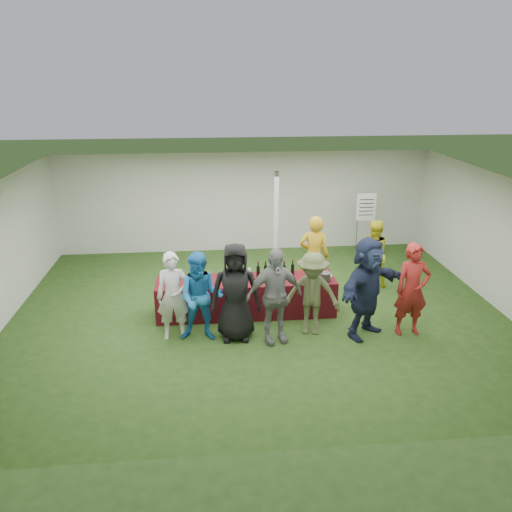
{
  "coord_description": "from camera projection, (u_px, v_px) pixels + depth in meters",
  "views": [
    {
      "loc": [
        -0.94,
        -9.19,
        4.65
      ],
      "look_at": [
        -0.05,
        0.02,
        1.25
      ],
      "focal_mm": 35.0,
      "sensor_mm": 36.0,
      "label": 1
    }
  ],
  "objects": [
    {
      "name": "dump_bucket",
      "position": [
        325.0,
        277.0,
        9.91
      ],
      "size": [
        0.23,
        0.23,
        0.18
      ],
      "primitive_type": "cylinder",
      "color": "slate",
      "rests_on": "serving_table"
    },
    {
      "name": "customer_2",
      "position": [
        235.0,
        292.0,
        9.01
      ],
      "size": [
        0.94,
        0.64,
        1.85
      ],
      "primitive_type": "imported",
      "rotation": [
        0.0,
        0.0,
        -0.06
      ],
      "color": "black",
      "rests_on": "ground"
    },
    {
      "name": "customer_1",
      "position": [
        201.0,
        297.0,
        8.99
      ],
      "size": [
        0.9,
        0.74,
        1.69
      ],
      "primitive_type": "imported",
      "rotation": [
        0.0,
        0.0,
        -0.12
      ],
      "color": "#1E6FB5",
      "rests_on": "ground"
    },
    {
      "name": "wine_glasses",
      "position": [
        228.0,
        280.0,
        9.71
      ],
      "size": [
        2.72,
        0.13,
        0.16
      ],
      "color": "silver",
      "rests_on": "serving_table"
    },
    {
      "name": "customer_4",
      "position": [
        312.0,
        294.0,
        9.23
      ],
      "size": [
        1.16,
        0.83,
        1.61
      ],
      "primitive_type": "imported",
      "rotation": [
        0.0,
        0.0,
        -0.25
      ],
      "color": "#4F5631",
      "rests_on": "ground"
    },
    {
      "name": "customer_6",
      "position": [
        412.0,
        290.0,
        9.2
      ],
      "size": [
        0.65,
        0.43,
        1.78
      ],
      "primitive_type": "imported",
      "rotation": [
        0.0,
        0.0,
        0.01
      ],
      "color": "maroon",
      "rests_on": "ground"
    },
    {
      "name": "customer_0",
      "position": [
        173.0,
        296.0,
        9.07
      ],
      "size": [
        0.62,
        0.42,
        1.67
      ],
      "primitive_type": "imported",
      "rotation": [
        0.0,
        0.0,
        0.04
      ],
      "color": "silver",
      "rests_on": "ground"
    },
    {
      "name": "wine_list_sign",
      "position": [
        366.0,
        212.0,
        12.71
      ],
      "size": [
        0.5,
        0.03,
        1.8
      ],
      "color": "slate",
      "rests_on": "ground"
    },
    {
      "name": "customer_3",
      "position": [
        274.0,
        296.0,
        8.92
      ],
      "size": [
        1.13,
        0.67,
        1.8
      ],
      "primitive_type": "imported",
      "rotation": [
        0.0,
        0.0,
        0.23
      ],
      "color": "slate",
      "rests_on": "ground"
    },
    {
      "name": "bar_towel",
      "position": [
        325.0,
        275.0,
        10.2
      ],
      "size": [
        0.25,
        0.18,
        0.03
      ],
      "primitive_type": "cube",
      "color": "white",
      "rests_on": "serving_table"
    },
    {
      "name": "ground",
      "position": [
        259.0,
        313.0,
        10.27
      ],
      "size": [
        60.0,
        60.0,
        0.0
      ],
      "primitive_type": "plane",
      "color": "#284719",
      "rests_on": "ground"
    },
    {
      "name": "staff_back",
      "position": [
        372.0,
        254.0,
        11.28
      ],
      "size": [
        0.89,
        0.77,
        1.59
      ],
      "primitive_type": "imported",
      "rotation": [
        0.0,
        0.0,
        3.38
      ],
      "color": "yellow",
      "rests_on": "ground"
    },
    {
      "name": "serving_table",
      "position": [
        246.0,
        297.0,
        10.14
      ],
      "size": [
        3.6,
        0.8,
        0.75
      ],
      "primitive_type": "cube",
      "color": "#530F15",
      "rests_on": "ground"
    },
    {
      "name": "staff_pourer",
      "position": [
        314.0,
        256.0,
        10.85
      ],
      "size": [
        0.74,
        0.56,
        1.81
      ],
      "primitive_type": "imported",
      "rotation": [
        0.0,
        0.0,
        2.93
      ],
      "color": "gold",
      "rests_on": "ground"
    },
    {
      "name": "tent",
      "position": [
        276.0,
        232.0,
        10.98
      ],
      "size": [
        10.0,
        10.0,
        10.0
      ],
      "color": "white",
      "rests_on": "ground"
    },
    {
      "name": "customer_5",
      "position": [
        367.0,
        288.0,
        9.12
      ],
      "size": [
        1.76,
        1.53,
        1.92
      ],
      "primitive_type": "imported",
      "rotation": [
        0.0,
        0.0,
        0.65
      ],
      "color": "#1C253F",
      "rests_on": "ground"
    },
    {
      "name": "wine_bottles",
      "position": [
        275.0,
        270.0,
        10.16
      ],
      "size": [
        0.79,
        0.13,
        0.32
      ],
      "color": "black",
      "rests_on": "serving_table"
    },
    {
      "name": "water_bottle",
      "position": [
        249.0,
        273.0,
        10.06
      ],
      "size": [
        0.07,
        0.07,
        0.23
      ],
      "color": "silver",
      "rests_on": "serving_table"
    }
  ]
}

